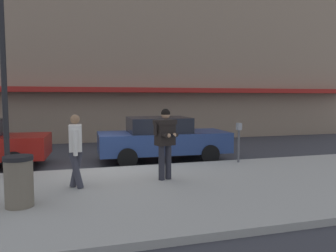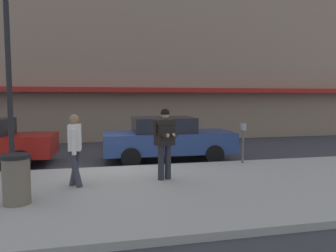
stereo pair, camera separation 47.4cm
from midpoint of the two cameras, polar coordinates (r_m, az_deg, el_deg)
ground_plane at (r=10.34m, az=-10.46°, el=-7.52°), size 80.00×80.00×0.00m
sidewalk at (r=7.77m, az=-0.88°, el=-11.11°), size 32.00×5.30×0.14m
curb_paint_line at (r=10.53m, az=-5.02°, el=-7.22°), size 28.00×0.12×0.01m
storefront_facade at (r=19.15m, az=-10.21°, el=17.88°), size 28.00×4.70×13.08m
parked_sedan_mid at (r=11.47m, az=-2.16°, el=-2.21°), size 4.54×2.00×1.54m
man_texting_on_phone at (r=8.25m, az=-2.14°, el=-1.79°), size 0.62×0.64×1.81m
pedestrian_in_light_coat at (r=7.87m, az=-17.46°, el=-3.40°), size 0.33×0.60×1.70m
street_lamp_post at (r=9.66m, az=-28.06°, el=9.85°), size 0.36×0.36×4.88m
parking_meter at (r=10.69m, az=10.99°, el=-1.85°), size 0.12×0.18×1.27m
trash_bin at (r=7.02m, az=-26.33°, el=-8.62°), size 0.55×0.55×0.98m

